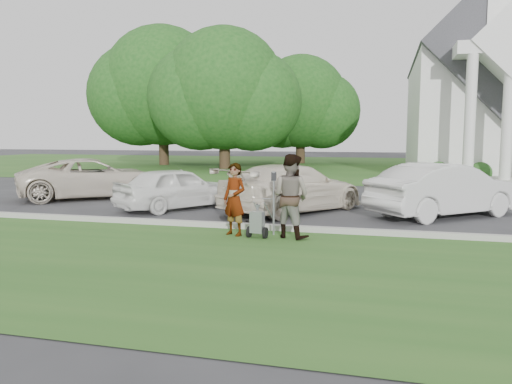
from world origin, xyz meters
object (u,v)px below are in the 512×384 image
at_px(tree_back, 301,106).
at_px(striping_cart, 257,223).
at_px(tree_far, 162,92).
at_px(person_left, 234,200).
at_px(church, 489,77).
at_px(car_b, 177,188).
at_px(person_right, 291,197).
at_px(tree_left, 224,95).
at_px(car_a, 94,178).
at_px(car_d, 445,190).
at_px(parking_meter_near, 274,195).
at_px(car_c, 293,188).

relative_size(tree_back, striping_cart, 10.56).
xyz_separation_m(tree_far, person_left, (13.55, -25.26, -4.85)).
bearing_deg(tree_far, church, -4.66).
relative_size(church, car_b, 6.15).
relative_size(tree_far, person_right, 6.16).
relative_size(tree_left, person_left, 6.34).
bearing_deg(car_b, person_right, 175.15).
distance_m(tree_back, car_a, 25.42).
height_order(tree_left, striping_cart, tree_left).
xyz_separation_m(striping_cart, person_left, (-0.58, 0.14, 0.48)).
distance_m(tree_back, car_b, 27.00).
relative_size(church, tree_left, 2.27).
bearing_deg(tree_far, car_b, -64.05).
bearing_deg(car_d, parking_meter_near, 92.55).
relative_size(tree_left, car_a, 2.00).
distance_m(tree_far, tree_back, 11.22).
xyz_separation_m(church, car_d, (-4.45, -19.25, -5.17)).
xyz_separation_m(church, car_b, (-12.46, -19.81, -5.27)).
distance_m(car_c, car_d, 4.37).
bearing_deg(tree_far, tree_back, 26.56).
bearing_deg(car_c, car_d, -144.19).
bearing_deg(church, person_right, -109.29).
bearing_deg(car_c, person_left, 113.77).
bearing_deg(person_right, tree_back, -58.65).
distance_m(tree_left, striping_cart, 24.30).
xyz_separation_m(tree_back, car_a, (-3.57, -24.85, -3.99)).
distance_m(church, car_d, 20.42).
height_order(church, tree_left, church).
bearing_deg(parking_meter_near, tree_far, 119.98).
bearing_deg(person_left, car_c, 104.93).
bearing_deg(car_b, church, -87.84).
distance_m(church, person_left, 25.74).
distance_m(church, person_right, 25.20).
bearing_deg(person_right, striping_cart, 38.74).
distance_m(church, tree_left, 17.07).
distance_m(tree_back, car_c, 26.97).
relative_size(person_left, car_b, 0.43).
height_order(tree_left, car_a, tree_left).
relative_size(car_b, car_c, 0.78).
xyz_separation_m(tree_left, car_a, (0.43, -16.85, -4.37)).
bearing_deg(car_c, person_right, 132.75).
bearing_deg(tree_left, tree_back, 63.43).
height_order(tree_left, car_b, tree_left).
relative_size(tree_back, car_d, 2.07).
distance_m(church, tree_back, 14.77).
bearing_deg(tree_far, person_left, -61.79).
bearing_deg(striping_cart, church, 73.87).
bearing_deg(tree_back, striping_cart, -82.26).
bearing_deg(tree_back, car_c, -80.96).
relative_size(church, person_right, 12.75).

